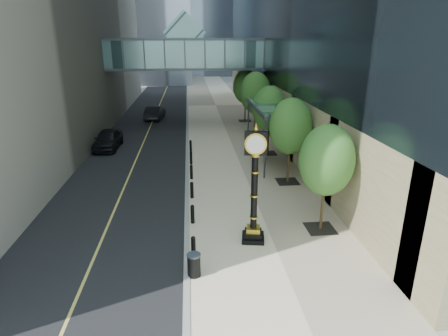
{
  "coord_description": "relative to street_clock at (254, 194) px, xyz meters",
  "views": [
    {
      "loc": [
        -2.68,
        -13.05,
        8.97
      ],
      "look_at": [
        -0.95,
        5.76,
        2.44
      ],
      "focal_mm": 30.0,
      "sensor_mm": 36.0,
      "label": 1
    }
  ],
  "objects": [
    {
      "name": "street_trees",
      "position": [
        3.51,
        14.75,
        1.46
      ],
      "size": [
        2.94,
        28.68,
        6.04
      ],
      "color": "black",
      "rests_on": "sidewalk"
    },
    {
      "name": "ground",
      "position": [
        -0.09,
        -2.23,
        -2.41
      ],
      "size": [
        320.0,
        320.0,
        0.0
      ],
      "primitive_type": "plane",
      "color": "gray",
      "rests_on": "ground"
    },
    {
      "name": "curb",
      "position": [
        -3.09,
        37.77,
        -2.38
      ],
      "size": [
        0.25,
        180.0,
        0.07
      ],
      "primitive_type": "cube",
      "color": "gray",
      "rests_on": "ground"
    },
    {
      "name": "skywalk",
      "position": [
        -3.09,
        25.77,
        5.3
      ],
      "size": [
        17.0,
        4.2,
        5.8
      ],
      "color": "slate",
      "rests_on": "ground"
    },
    {
      "name": "trash_bin",
      "position": [
        -2.79,
        -2.54,
        -1.9
      ],
      "size": [
        0.63,
        0.63,
        0.9
      ],
      "primitive_type": "cylinder",
      "rotation": [
        0.0,
        0.0,
        0.24
      ],
      "color": "black",
      "rests_on": "sidewalk"
    },
    {
      "name": "pedestrian",
      "position": [
        2.74,
        11.54,
        -1.58
      ],
      "size": [
        0.62,
        0.47,
        1.54
      ],
      "primitive_type": "imported",
      "rotation": [
        0.0,
        0.0,
        2.96
      ],
      "color": "#A6A298",
      "rests_on": "sidewalk"
    },
    {
      "name": "street_clock",
      "position": [
        0.0,
        0.0,
        0.0
      ],
      "size": [
        1.17,
        1.17,
        5.43
      ],
      "rotation": [
        0.0,
        0.0,
        -0.17
      ],
      "color": "black",
      "rests_on": "sidewalk"
    },
    {
      "name": "road",
      "position": [
        -7.09,
        37.77,
        -2.4
      ],
      "size": [
        8.0,
        180.0,
        0.02
      ],
      "primitive_type": "cube",
      "color": "black",
      "rests_on": "ground"
    },
    {
      "name": "sidewalk",
      "position": [
        0.91,
        37.77,
        -2.38
      ],
      "size": [
        8.0,
        180.0,
        0.06
      ],
      "primitive_type": "cube",
      "color": "beige",
      "rests_on": "ground"
    },
    {
      "name": "bollard_row",
      "position": [
        -2.79,
        6.77,
        -1.9
      ],
      "size": [
        0.2,
        16.2,
        0.9
      ],
      "color": "black",
      "rests_on": "sidewalk"
    },
    {
      "name": "entrance_canopy",
      "position": [
        3.39,
        11.77,
        1.78
      ],
      "size": [
        3.0,
        8.0,
        4.38
      ],
      "color": "#383F44",
      "rests_on": "ground"
    },
    {
      "name": "car_far",
      "position": [
        -6.86,
        28.9,
        -1.61
      ],
      "size": [
        2.24,
        4.95,
        1.58
      ],
      "primitive_type": "imported",
      "rotation": [
        0.0,
        0.0,
        3.02
      ],
      "color": "black",
      "rests_on": "road"
    },
    {
      "name": "car_near",
      "position": [
        -9.85,
        16.64,
        -1.58
      ],
      "size": [
        2.08,
        4.86,
        1.64
      ],
      "primitive_type": "imported",
      "rotation": [
        0.0,
        0.0,
        -0.03
      ],
      "color": "black",
      "rests_on": "road"
    }
  ]
}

